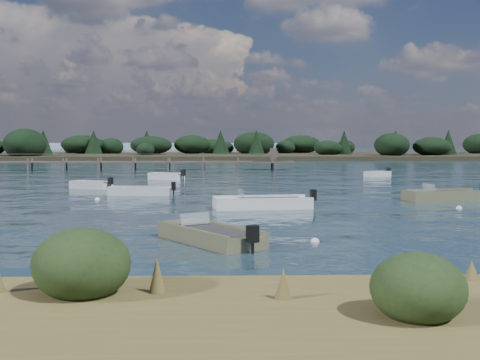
{
  "coord_description": "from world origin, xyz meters",
  "views": [
    {
      "loc": [
        -1.95,
        -26.38,
        3.68
      ],
      "look_at": [
        -0.97,
        14.0,
        1.0
      ],
      "focal_mm": 45.0,
      "sensor_mm": 36.0,
      "label": 1
    }
  ],
  "objects_px": {
    "tender_far_white": "(166,178)",
    "tender_far_grey": "(91,186)",
    "dinghy_mid_white_b": "(444,197)",
    "jetty": "(65,162)",
    "dinghy_mid_grey": "(140,193)",
    "dinghy_mid_white_a": "(262,205)",
    "tender_far_grey_b": "(377,175)",
    "dinghy_near_olive": "(210,238)"
  },
  "relations": [
    {
      "from": "tender_far_grey",
      "to": "tender_far_grey_b",
      "type": "height_order",
      "value": "tender_far_grey"
    },
    {
      "from": "dinghy_near_olive",
      "to": "dinghy_mid_white_b",
      "type": "relative_size",
      "value": 0.89
    },
    {
      "from": "tender_far_white",
      "to": "jetty",
      "type": "distance_m",
      "value": 23.17
    },
    {
      "from": "dinghy_mid_white_a",
      "to": "dinghy_mid_grey",
      "type": "relative_size",
      "value": 1.27
    },
    {
      "from": "tender_far_white",
      "to": "tender_far_grey",
      "type": "bearing_deg",
      "value": -114.84
    },
    {
      "from": "tender_far_white",
      "to": "dinghy_mid_grey",
      "type": "height_order",
      "value": "tender_far_white"
    },
    {
      "from": "jetty",
      "to": "dinghy_near_olive",
      "type": "bearing_deg",
      "value": -70.03
    },
    {
      "from": "dinghy_mid_white_b",
      "to": "tender_far_grey_b",
      "type": "height_order",
      "value": "dinghy_mid_white_b"
    },
    {
      "from": "tender_far_grey",
      "to": "jetty",
      "type": "xyz_separation_m",
      "value": [
        -9.54,
        28.43,
        0.82
      ]
    },
    {
      "from": "dinghy_mid_white_a",
      "to": "tender_far_grey_b",
      "type": "relative_size",
      "value": 1.85
    },
    {
      "from": "dinghy_mid_white_b",
      "to": "dinghy_mid_grey",
      "type": "xyz_separation_m",
      "value": [
        -19.21,
        4.04,
        -0.02
      ]
    },
    {
      "from": "tender_far_white",
      "to": "tender_far_grey_b",
      "type": "bearing_deg",
      "value": 11.35
    },
    {
      "from": "dinghy_mid_white_b",
      "to": "tender_far_grey_b",
      "type": "distance_m",
      "value": 24.0
    },
    {
      "from": "dinghy_near_olive",
      "to": "dinghy_mid_grey",
      "type": "height_order",
      "value": "dinghy_near_olive"
    },
    {
      "from": "dinghy_near_olive",
      "to": "tender_far_grey",
      "type": "bearing_deg",
      "value": 111.58
    },
    {
      "from": "jetty",
      "to": "tender_far_white",
      "type": "bearing_deg",
      "value": -51.97
    },
    {
      "from": "dinghy_mid_white_b",
      "to": "jetty",
      "type": "height_order",
      "value": "jetty"
    },
    {
      "from": "dinghy_mid_white_b",
      "to": "tender_far_white",
      "type": "xyz_separation_m",
      "value": [
        -18.98,
        19.72,
        0.01
      ]
    },
    {
      "from": "tender_far_grey",
      "to": "dinghy_mid_grey",
      "type": "height_order",
      "value": "tender_far_grey"
    },
    {
      "from": "dinghy_near_olive",
      "to": "dinghy_mid_white_b",
      "type": "xyz_separation_m",
      "value": [
        14.02,
        14.94,
        0.01
      ]
    },
    {
      "from": "dinghy_near_olive",
      "to": "dinghy_mid_white_b",
      "type": "height_order",
      "value": "dinghy_mid_white_b"
    },
    {
      "from": "dinghy_near_olive",
      "to": "tender_far_white",
      "type": "bearing_deg",
      "value": 98.14
    },
    {
      "from": "dinghy_mid_white_b",
      "to": "tender_far_grey_b",
      "type": "xyz_separation_m",
      "value": [
        1.94,
        23.92,
        -0.02
      ]
    },
    {
      "from": "dinghy_near_olive",
      "to": "dinghy_mid_white_a",
      "type": "relative_size",
      "value": 0.84
    },
    {
      "from": "tender_far_grey",
      "to": "jetty",
      "type": "relative_size",
      "value": 0.06
    },
    {
      "from": "dinghy_mid_white_a",
      "to": "tender_far_white",
      "type": "bearing_deg",
      "value": 107.48
    },
    {
      "from": "dinghy_mid_white_b",
      "to": "tender_far_grey",
      "type": "height_order",
      "value": "dinghy_mid_white_b"
    },
    {
      "from": "tender_far_grey",
      "to": "dinghy_near_olive",
      "type": "bearing_deg",
      "value": -68.42
    },
    {
      "from": "jetty",
      "to": "dinghy_mid_white_b",
      "type": "bearing_deg",
      "value": -48.79
    },
    {
      "from": "dinghy_near_olive",
      "to": "tender_far_white",
      "type": "distance_m",
      "value": 35.01
    },
    {
      "from": "tender_far_grey",
      "to": "dinghy_mid_grey",
      "type": "xyz_separation_m",
      "value": [
        4.49,
        -5.5,
        -0.01
      ]
    },
    {
      "from": "tender_far_white",
      "to": "jetty",
      "type": "xyz_separation_m",
      "value": [
        -14.26,
        18.24,
        0.81
      ]
    },
    {
      "from": "tender_far_white",
      "to": "dinghy_mid_grey",
      "type": "bearing_deg",
      "value": -90.84
    },
    {
      "from": "tender_far_white",
      "to": "tender_far_grey_b",
      "type": "height_order",
      "value": "tender_far_white"
    },
    {
      "from": "dinghy_mid_white_b",
      "to": "dinghy_mid_white_a",
      "type": "xyz_separation_m",
      "value": [
        -11.48,
        -4.07,
        -0.0
      ]
    },
    {
      "from": "tender_far_grey_b",
      "to": "jetty",
      "type": "relative_size",
      "value": 0.05
    },
    {
      "from": "tender_far_grey",
      "to": "tender_far_grey_b",
      "type": "distance_m",
      "value": 29.4
    },
    {
      "from": "dinghy_mid_white_a",
      "to": "dinghy_mid_grey",
      "type": "distance_m",
      "value": 11.19
    },
    {
      "from": "dinghy_near_olive",
      "to": "tender_far_grey",
      "type": "distance_m",
      "value": 26.31
    },
    {
      "from": "dinghy_mid_white_a",
      "to": "dinghy_mid_grey",
      "type": "height_order",
      "value": "dinghy_mid_white_a"
    },
    {
      "from": "tender_far_grey",
      "to": "dinghy_mid_white_a",
      "type": "xyz_separation_m",
      "value": [
        12.21,
        -13.6,
        0.01
      ]
    },
    {
      "from": "dinghy_mid_grey",
      "to": "tender_far_grey_b",
      "type": "height_order",
      "value": "dinghy_mid_grey"
    }
  ]
}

